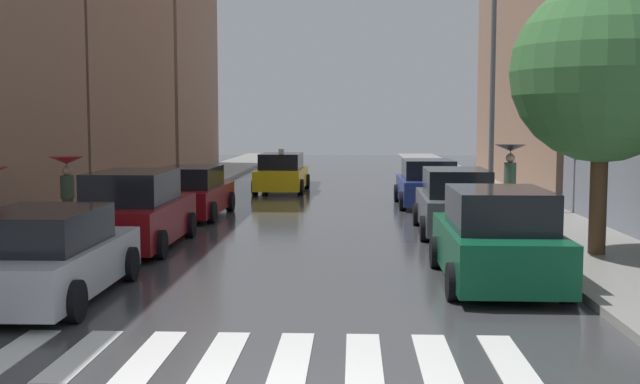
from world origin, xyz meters
TOP-DOWN VIEW (x-y plane):
  - ground_plane at (0.00, 24.00)m, footprint 28.00×72.00m
  - sidewalk_left at (-6.50, 24.00)m, footprint 3.00×72.00m
  - sidewalk_right at (6.50, 24.00)m, footprint 3.00×72.00m
  - crosswalk_stripes at (0.00, 2.23)m, footprint 6.75×2.20m
  - building_left_mid at (-11.00, 25.93)m, footprint 6.00×12.90m
  - building_left_far at (-11.00, 39.13)m, footprint 6.00×12.03m
  - parked_car_left_nearest at (-3.90, 5.21)m, footprint 2.20×4.53m
  - parked_car_left_second at (-3.91, 10.55)m, footprint 2.15×4.80m
  - parked_car_left_third at (-3.81, 16.38)m, footprint 2.15×4.67m
  - parked_car_right_nearest at (3.83, 6.82)m, footprint 2.13×4.40m
  - parked_car_right_second at (3.90, 13.20)m, footprint 2.08×4.51m
  - parked_car_right_third at (3.79, 19.75)m, footprint 2.15×4.32m
  - taxi_midroad at (-1.80, 25.07)m, footprint 2.15×4.62m
  - pedestrian_foreground at (-6.36, 12.82)m, footprint 0.91×0.91m
  - pedestrian_far_side at (5.88, 16.00)m, footprint 0.93×0.93m
  - street_tree_right at (6.41, 9.32)m, footprint 3.82×3.82m
  - lamp_post_right at (5.55, 17.35)m, footprint 0.60×0.28m

SIDE VIEW (x-z plane):
  - ground_plane at x=0.00m, z-range -0.04..0.00m
  - crosswalk_stripes at x=0.00m, z-range 0.00..0.01m
  - sidewalk_left at x=-6.50m, z-range 0.00..0.15m
  - sidewalk_right at x=6.50m, z-range 0.00..0.15m
  - parked_car_left_nearest at x=-3.90m, z-range -0.04..1.49m
  - parked_car_left_third at x=-3.81m, z-range -0.04..1.53m
  - taxi_midroad at x=-1.80m, z-range -0.14..1.67m
  - parked_car_right_third at x=3.79m, z-range -0.05..1.59m
  - parked_car_right_second at x=3.90m, z-range -0.06..1.66m
  - parked_car_right_nearest at x=3.83m, z-range -0.06..1.70m
  - parked_car_left_second at x=-3.91m, z-range -0.06..1.75m
  - pedestrian_foreground at x=-6.36m, z-range 0.54..2.43m
  - pedestrian_far_side at x=5.88m, z-range 0.58..2.70m
  - street_tree_right at x=6.41m, z-range 1.11..6.87m
  - lamp_post_right at x=5.55m, z-range 0.68..7.90m
  - building_left_far at x=-11.00m, z-range 0.00..11.08m
  - building_left_mid at x=-11.00m, z-range 0.00..15.38m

